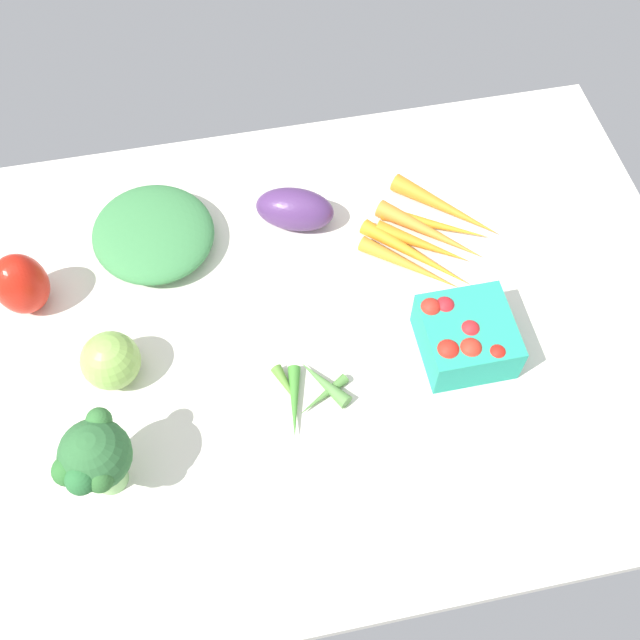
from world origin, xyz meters
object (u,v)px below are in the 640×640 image
at_px(okra_pile, 308,391).
at_px(berry_basket, 465,336).
at_px(heirloom_tomato_green, 111,361).
at_px(bell_pepper_red, 21,284).
at_px(carrot_bunch, 429,235).
at_px(leafy_greens_clump, 153,233).
at_px(eggplant, 294,209).
at_px(broccoli_head, 95,459).

bearing_deg(okra_pile, berry_basket, 6.74).
relative_size(heirloom_tomato_green, bell_pepper_red, 0.78).
distance_m(carrot_bunch, leafy_greens_clump, 0.39).
bearing_deg(berry_basket, okra_pile, -173.26).
bearing_deg(carrot_bunch, okra_pile, -136.10).
distance_m(okra_pile, berry_basket, 0.21).
bearing_deg(heirloom_tomato_green, eggplant, 36.46).
xyz_separation_m(heirloom_tomato_green, broccoli_head, (-0.02, -0.14, 0.04)).
relative_size(berry_basket, heirloom_tomato_green, 1.52).
bearing_deg(broccoli_head, eggplant, 50.13).
height_order(leafy_greens_clump, broccoli_head, broccoli_head).
height_order(berry_basket, broccoli_head, broccoli_head).
distance_m(heirloom_tomato_green, eggplant, 0.34).
xyz_separation_m(okra_pile, carrot_bunch, (0.22, 0.21, 0.00)).
relative_size(berry_basket, leafy_greens_clump, 0.64).
xyz_separation_m(eggplant, carrot_bunch, (0.18, -0.07, -0.02)).
xyz_separation_m(okra_pile, berry_basket, (0.21, 0.02, 0.03)).
xyz_separation_m(carrot_bunch, broccoli_head, (-0.47, -0.27, 0.06)).
relative_size(eggplant, bell_pepper_red, 1.18).
bearing_deg(carrot_bunch, heirloom_tomato_green, -163.95).
xyz_separation_m(eggplant, bell_pepper_red, (-0.38, -0.07, 0.02)).
distance_m(okra_pile, carrot_bunch, 0.30).
bearing_deg(bell_pepper_red, heirloom_tomato_green, -50.97).
height_order(carrot_bunch, leafy_greens_clump, leafy_greens_clump).
distance_m(okra_pile, broccoli_head, 0.27).
bearing_deg(eggplant, okra_pile, -76.33).
bearing_deg(eggplant, leafy_greens_clump, -159.92).
distance_m(berry_basket, heirloom_tomato_green, 0.45).
bearing_deg(eggplant, heirloom_tomato_green, -123.06).
bearing_deg(bell_pepper_red, leafy_greens_clump, 21.42).
relative_size(eggplant, broccoli_head, 0.93).
xyz_separation_m(berry_basket, carrot_bunch, (0.01, 0.18, -0.02)).
bearing_deg(berry_basket, broccoli_head, -168.86).
height_order(carrot_bunch, broccoli_head, broccoli_head).
distance_m(okra_pile, heirloom_tomato_green, 0.25).
relative_size(okra_pile, broccoli_head, 0.88).
height_order(okra_pile, leafy_greens_clump, leafy_greens_clump).
relative_size(heirloom_tomato_green, carrot_bunch, 0.34).
relative_size(heirloom_tomato_green, eggplant, 0.66).
bearing_deg(heirloom_tomato_green, carrot_bunch, 16.05).
bearing_deg(heirloom_tomato_green, okra_pile, -18.00).
distance_m(berry_basket, carrot_bunch, 0.18).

